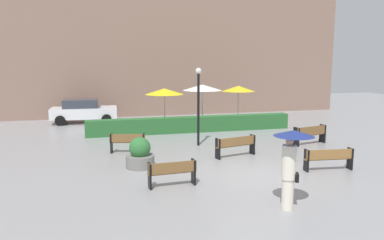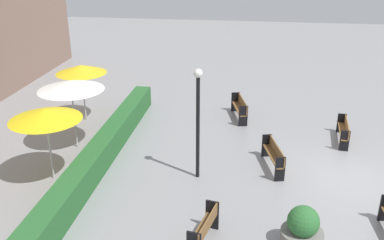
{
  "view_description": "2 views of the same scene",
  "coord_description": "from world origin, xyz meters",
  "px_view_note": "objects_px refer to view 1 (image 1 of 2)",
  "views": [
    {
      "loc": [
        -5.24,
        -11.76,
        3.94
      ],
      "look_at": [
        -1.07,
        4.19,
        1.37
      ],
      "focal_mm": 34.46,
      "sensor_mm": 36.0,
      "label": 1
    },
    {
      "loc": [
        -13.02,
        3.36,
        7.25
      ],
      "look_at": [
        1.08,
        5.37,
        1.34
      ],
      "focal_mm": 40.44,
      "sensor_mm": 36.0,
      "label": 2
    }
  ],
  "objects_px": {
    "patio_umbrella_white": "(202,88)",
    "patio_umbrella_yellow": "(164,91)",
    "lamp_post": "(198,98)",
    "bench_near_right": "(329,158)",
    "bench_far_left": "(128,141)",
    "patio_umbrella_yellow_far": "(238,89)",
    "planter_pot": "(140,155)",
    "bench_near_left": "(172,172)",
    "bench_mid_center": "(236,145)",
    "parked_car": "(83,111)",
    "bench_far_right": "(310,134)",
    "pedestrian_with_umbrella": "(291,157)"
  },
  "relations": [
    {
      "from": "patio_umbrella_white",
      "to": "patio_umbrella_yellow",
      "type": "bearing_deg",
      "value": -176.7
    },
    {
      "from": "lamp_post",
      "to": "bench_near_right",
      "type": "bearing_deg",
      "value": -56.21
    },
    {
      "from": "bench_far_left",
      "to": "patio_umbrella_yellow",
      "type": "height_order",
      "value": "patio_umbrella_yellow"
    },
    {
      "from": "bench_near_right",
      "to": "patio_umbrella_yellow_far",
      "type": "distance_m",
      "value": 10.92
    },
    {
      "from": "lamp_post",
      "to": "patio_umbrella_white",
      "type": "distance_m",
      "value": 5.09
    },
    {
      "from": "bench_near_right",
      "to": "planter_pot",
      "type": "bearing_deg",
      "value": 161.89
    },
    {
      "from": "patio_umbrella_yellow_far",
      "to": "bench_far_left",
      "type": "bearing_deg",
      "value": -141.28
    },
    {
      "from": "bench_near_left",
      "to": "patio_umbrella_yellow",
      "type": "distance_m",
      "value": 10.52
    },
    {
      "from": "patio_umbrella_yellow",
      "to": "bench_mid_center",
      "type": "bearing_deg",
      "value": -76.5
    },
    {
      "from": "bench_near_right",
      "to": "lamp_post",
      "type": "bearing_deg",
      "value": 123.79
    },
    {
      "from": "bench_far_left",
      "to": "parked_car",
      "type": "xyz_separation_m",
      "value": [
        -2.12,
        9.08,
        0.31
      ]
    },
    {
      "from": "patio_umbrella_yellow_far",
      "to": "planter_pot",
      "type": "bearing_deg",
      "value": -130.7
    },
    {
      "from": "bench_far_left",
      "to": "bench_near_right",
      "type": "height_order",
      "value": "bench_far_left"
    },
    {
      "from": "bench_far_right",
      "to": "pedestrian_with_umbrella",
      "type": "relative_size",
      "value": 0.86
    },
    {
      "from": "bench_near_left",
      "to": "parked_car",
      "type": "height_order",
      "value": "parked_car"
    },
    {
      "from": "bench_far_right",
      "to": "lamp_post",
      "type": "relative_size",
      "value": 0.51
    },
    {
      "from": "parked_car",
      "to": "pedestrian_with_umbrella",
      "type": "bearing_deg",
      "value": -70.72
    },
    {
      "from": "patio_umbrella_yellow_far",
      "to": "bench_near_left",
      "type": "bearing_deg",
      "value": -120.99
    },
    {
      "from": "bench_far_left",
      "to": "patio_umbrella_yellow_far",
      "type": "distance_m",
      "value": 9.93
    },
    {
      "from": "bench_far_left",
      "to": "patio_umbrella_white",
      "type": "bearing_deg",
      "value": 47.42
    },
    {
      "from": "bench_near_right",
      "to": "patio_umbrella_white",
      "type": "xyz_separation_m",
      "value": [
        -1.92,
        10.09,
        1.95
      ]
    },
    {
      "from": "parked_car",
      "to": "bench_near_left",
      "type": "bearing_deg",
      "value": -77.45
    },
    {
      "from": "bench_near_right",
      "to": "patio_umbrella_yellow",
      "type": "xyz_separation_m",
      "value": [
        -4.3,
        9.95,
        1.77
      ]
    },
    {
      "from": "bench_mid_center",
      "to": "bench_near_left",
      "type": "bearing_deg",
      "value": -137.87
    },
    {
      "from": "lamp_post",
      "to": "patio_umbrella_yellow",
      "type": "relative_size",
      "value": 1.52
    },
    {
      "from": "bench_near_left",
      "to": "parked_car",
      "type": "xyz_separation_m",
      "value": [
        -3.12,
        14.0,
        0.32
      ]
    },
    {
      "from": "patio_umbrella_white",
      "to": "pedestrian_with_umbrella",
      "type": "bearing_deg",
      "value": -95.82
    },
    {
      "from": "patio_umbrella_yellow",
      "to": "patio_umbrella_yellow_far",
      "type": "xyz_separation_m",
      "value": [
        4.98,
        0.79,
        0.03
      ]
    },
    {
      "from": "bench_far_left",
      "to": "parked_car",
      "type": "height_order",
      "value": "parked_car"
    },
    {
      "from": "bench_far_left",
      "to": "bench_near_left",
      "type": "bearing_deg",
      "value": -78.53
    },
    {
      "from": "planter_pot",
      "to": "bench_mid_center",
      "type": "bearing_deg",
      "value": 8.01
    },
    {
      "from": "lamp_post",
      "to": "patio_umbrella_yellow",
      "type": "xyz_separation_m",
      "value": [
        -0.77,
        4.69,
        -0.02
      ]
    },
    {
      "from": "patio_umbrella_white",
      "to": "patio_umbrella_yellow_far",
      "type": "relative_size",
      "value": 1.06
    },
    {
      "from": "lamp_post",
      "to": "patio_umbrella_yellow",
      "type": "distance_m",
      "value": 4.75
    },
    {
      "from": "parked_car",
      "to": "bench_far_left",
      "type": "bearing_deg",
      "value": -76.87
    },
    {
      "from": "bench_near_right",
      "to": "planter_pot",
      "type": "distance_m",
      "value": 7.03
    },
    {
      "from": "bench_near_right",
      "to": "lamp_post",
      "type": "xyz_separation_m",
      "value": [
        -3.52,
        5.26,
        1.8
      ]
    },
    {
      "from": "planter_pot",
      "to": "patio_umbrella_yellow",
      "type": "xyz_separation_m",
      "value": [
        2.38,
        7.77,
        1.77
      ]
    },
    {
      "from": "lamp_post",
      "to": "bench_far_left",
      "type": "bearing_deg",
      "value": -169.5
    },
    {
      "from": "bench_mid_center",
      "to": "parked_car",
      "type": "distance_m",
      "value": 12.73
    },
    {
      "from": "bench_near_left",
      "to": "parked_car",
      "type": "relative_size",
      "value": 0.37
    },
    {
      "from": "lamp_post",
      "to": "patio_umbrella_yellow_far",
      "type": "xyz_separation_m",
      "value": [
        4.21,
        5.48,
        0.0
      ]
    },
    {
      "from": "patio_umbrella_yellow",
      "to": "parked_car",
      "type": "xyz_separation_m",
      "value": [
        -4.76,
        3.76,
        -1.45
      ]
    },
    {
      "from": "bench_mid_center",
      "to": "planter_pot",
      "type": "height_order",
      "value": "planter_pot"
    },
    {
      "from": "bench_far_left",
      "to": "patio_umbrella_yellow_far",
      "type": "xyz_separation_m",
      "value": [
        7.63,
        6.11,
        1.78
      ]
    },
    {
      "from": "pedestrian_with_umbrella",
      "to": "patio_umbrella_yellow_far",
      "type": "height_order",
      "value": "patio_umbrella_yellow_far"
    },
    {
      "from": "bench_mid_center",
      "to": "patio_umbrella_yellow",
      "type": "relative_size",
      "value": 0.78
    },
    {
      "from": "bench_near_left",
      "to": "pedestrian_with_umbrella",
      "type": "bearing_deg",
      "value": -44.1
    },
    {
      "from": "pedestrian_with_umbrella",
      "to": "patio_umbrella_yellow",
      "type": "relative_size",
      "value": 0.9
    },
    {
      "from": "bench_mid_center",
      "to": "patio_umbrella_white",
      "type": "relative_size",
      "value": 0.72
    }
  ]
}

